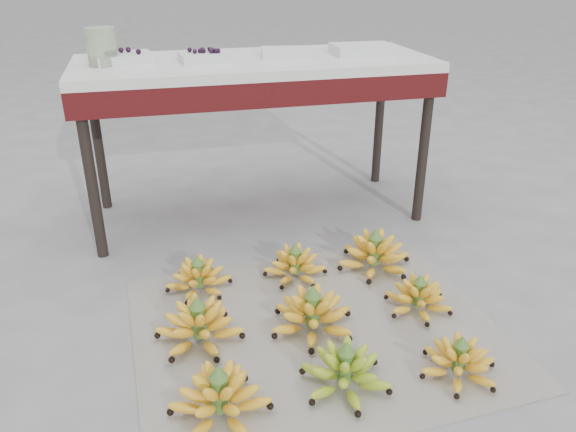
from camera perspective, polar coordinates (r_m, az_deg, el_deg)
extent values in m
plane|color=slate|center=(2.07, 1.03, -10.56)|extent=(60.00, 60.00, 0.00)
cube|color=silver|center=(2.03, 2.86, -11.42)|extent=(1.30, 1.11, 0.01)
ellipsoid|color=yellow|center=(1.69, -6.91, -18.34)|extent=(0.37, 0.37, 0.09)
ellipsoid|color=yellow|center=(1.67, -6.98, -17.40)|extent=(0.26, 0.26, 0.06)
ellipsoid|color=yellow|center=(1.64, -7.05, -16.49)|extent=(0.17, 0.17, 0.05)
cylinder|color=#476F2A|center=(1.67, -6.98, -17.40)|extent=(0.05, 0.05, 0.12)
cone|color=#476F2A|center=(1.62, -7.12, -15.44)|extent=(0.06, 0.06, 0.04)
ellipsoid|color=olive|center=(1.78, 5.82, -15.83)|extent=(0.29, 0.29, 0.08)
ellipsoid|color=olive|center=(1.75, 5.87, -14.94)|extent=(0.21, 0.21, 0.06)
ellipsoid|color=olive|center=(1.73, 5.92, -14.09)|extent=(0.13, 0.13, 0.05)
cylinder|color=#476F2A|center=(1.75, 5.87, -14.94)|extent=(0.05, 0.05, 0.11)
cone|color=#476F2A|center=(1.71, 5.98, -13.10)|extent=(0.05, 0.05, 0.04)
ellipsoid|color=yellow|center=(1.89, 16.93, -14.31)|extent=(0.27, 0.27, 0.07)
ellipsoid|color=yellow|center=(1.87, 17.05, -13.56)|extent=(0.19, 0.19, 0.05)
ellipsoid|color=yellow|center=(1.85, 17.17, -12.83)|extent=(0.12, 0.12, 0.05)
cylinder|color=#476F2A|center=(1.87, 17.05, -13.56)|extent=(0.04, 0.04, 0.10)
cone|color=#476F2A|center=(1.83, 17.31, -12.00)|extent=(0.05, 0.05, 0.04)
ellipsoid|color=yellow|center=(1.96, -9.00, -11.37)|extent=(0.37, 0.37, 0.09)
ellipsoid|color=yellow|center=(1.94, -9.08, -10.46)|extent=(0.26, 0.26, 0.07)
ellipsoid|color=yellow|center=(1.92, -9.15, -9.59)|extent=(0.17, 0.17, 0.05)
cylinder|color=#476F2A|center=(1.94, -9.08, -10.46)|extent=(0.05, 0.05, 0.12)
cone|color=#476F2A|center=(1.90, -9.23, -8.58)|extent=(0.06, 0.06, 0.04)
ellipsoid|color=yellow|center=(1.99, 2.49, -10.40)|extent=(0.33, 0.33, 0.09)
ellipsoid|color=yellow|center=(1.97, 2.51, -9.49)|extent=(0.23, 0.23, 0.07)
ellipsoid|color=yellow|center=(1.95, 2.53, -8.60)|extent=(0.15, 0.15, 0.06)
cylinder|color=#476F2A|center=(1.97, 2.51, -9.49)|extent=(0.05, 0.05, 0.12)
cone|color=#476F2A|center=(1.93, 2.55, -7.59)|extent=(0.06, 0.06, 0.04)
ellipsoid|color=yellow|center=(2.15, 13.06, -8.38)|extent=(0.28, 0.28, 0.07)
ellipsoid|color=yellow|center=(2.14, 13.15, -7.67)|extent=(0.20, 0.20, 0.05)
ellipsoid|color=yellow|center=(2.12, 13.23, -6.99)|extent=(0.13, 0.13, 0.05)
cylinder|color=#476F2A|center=(2.14, 13.15, -7.67)|extent=(0.04, 0.04, 0.10)
cone|color=#476F2A|center=(2.10, 13.32, -6.21)|extent=(0.05, 0.05, 0.04)
ellipsoid|color=yellow|center=(2.24, -9.03, -6.56)|extent=(0.28, 0.28, 0.07)
ellipsoid|color=yellow|center=(2.22, -9.08, -5.85)|extent=(0.19, 0.19, 0.06)
ellipsoid|color=yellow|center=(2.21, -9.14, -5.17)|extent=(0.13, 0.13, 0.05)
cylinder|color=#476F2A|center=(2.22, -9.08, -5.85)|extent=(0.04, 0.04, 0.10)
cone|color=#476F2A|center=(2.19, -9.20, -4.39)|extent=(0.05, 0.05, 0.04)
ellipsoid|color=yellow|center=(2.29, 0.73, -5.35)|extent=(0.29, 0.29, 0.07)
ellipsoid|color=yellow|center=(2.28, 0.73, -4.64)|extent=(0.21, 0.21, 0.06)
ellipsoid|color=yellow|center=(2.26, 0.73, -3.97)|extent=(0.13, 0.13, 0.05)
cylinder|color=#476F2A|center=(2.28, 0.73, -4.64)|extent=(0.04, 0.04, 0.10)
cone|color=#476F2A|center=(2.25, 0.74, -3.20)|extent=(0.05, 0.05, 0.04)
ellipsoid|color=yellow|center=(2.38, 8.74, -4.29)|extent=(0.40, 0.40, 0.09)
ellipsoid|color=yellow|center=(2.36, 8.80, -3.45)|extent=(0.28, 0.28, 0.07)
ellipsoid|color=yellow|center=(2.34, 8.86, -2.65)|extent=(0.18, 0.18, 0.06)
cylinder|color=#476F2A|center=(2.36, 8.80, -3.45)|extent=(0.05, 0.05, 0.12)
cone|color=#476F2A|center=(2.32, 8.93, -1.73)|extent=(0.06, 0.06, 0.05)
cylinder|color=black|center=(2.46, -19.38, 3.66)|extent=(0.05, 0.05, 0.73)
cylinder|color=black|center=(2.75, 13.60, 6.60)|extent=(0.05, 0.05, 0.73)
cylinder|color=black|center=(2.97, -18.78, 7.34)|extent=(0.05, 0.05, 0.73)
cylinder|color=black|center=(3.21, 9.26, 9.65)|extent=(0.05, 0.05, 0.73)
cube|color=#430C0F|center=(2.67, -3.38, 13.65)|extent=(1.61, 0.64, 0.11)
cube|color=silver|center=(2.65, -3.43, 15.24)|extent=(1.61, 0.64, 0.04)
cube|color=silver|center=(2.63, -16.35, 15.15)|extent=(0.27, 0.22, 0.04)
sphere|color=black|center=(2.59, -17.90, 15.51)|extent=(0.02, 0.02, 0.02)
sphere|color=black|center=(2.60, -17.65, 15.57)|extent=(0.02, 0.02, 0.02)
sphere|color=black|center=(2.65, -15.92, 15.94)|extent=(0.02, 0.02, 0.02)
sphere|color=black|center=(2.59, -14.95, 15.83)|extent=(0.02, 0.02, 0.02)
sphere|color=black|center=(2.65, -16.61, 15.85)|extent=(0.02, 0.02, 0.02)
sphere|color=black|center=(2.65, -17.50, 15.75)|extent=(0.02, 0.02, 0.02)
sphere|color=black|center=(2.58, -18.01, 15.46)|extent=(0.02, 0.02, 0.02)
cube|color=silver|center=(2.59, -8.37, 15.65)|extent=(0.24, 0.18, 0.04)
sphere|color=black|center=(2.58, -7.11, 16.33)|extent=(0.02, 0.02, 0.02)
sphere|color=black|center=(2.59, -8.57, 16.27)|extent=(0.02, 0.02, 0.02)
sphere|color=black|center=(2.57, -7.79, 16.28)|extent=(0.02, 0.02, 0.02)
sphere|color=black|center=(2.58, -7.34, 16.31)|extent=(0.02, 0.02, 0.02)
sphere|color=black|center=(2.62, -9.97, 16.29)|extent=(0.02, 0.02, 0.02)
sphere|color=black|center=(2.62, -8.70, 16.37)|extent=(0.02, 0.02, 0.02)
sphere|color=black|center=(2.58, -7.49, 16.32)|extent=(0.02, 0.02, 0.02)
sphere|color=black|center=(2.61, -7.84, 16.40)|extent=(0.02, 0.02, 0.02)
sphere|color=black|center=(2.59, -8.93, 16.25)|extent=(0.02, 0.02, 0.02)
sphere|color=black|center=(2.62, -7.97, 16.43)|extent=(0.02, 0.02, 0.02)
sphere|color=black|center=(2.58, -9.45, 16.18)|extent=(0.02, 0.02, 0.02)
cube|color=silver|center=(2.69, -0.10, 16.28)|extent=(0.26, 0.20, 0.04)
cube|color=silver|center=(2.78, 7.58, 16.44)|extent=(0.29, 0.21, 0.04)
cylinder|color=beige|center=(2.58, -18.41, 16.02)|extent=(0.16, 0.16, 0.16)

